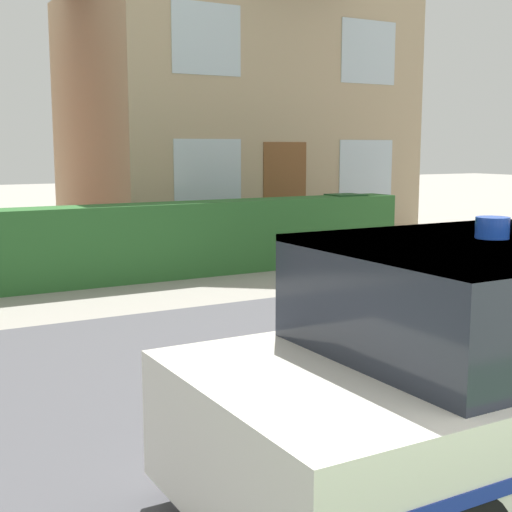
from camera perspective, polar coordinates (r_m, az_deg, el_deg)
name	(u,v)px	position (r m, az deg, el deg)	size (l,w,h in m)	color
road_strip	(248,411)	(5.55, -0.61, -12.32)	(28.00, 6.91, 0.01)	#4C4C51
garden_hedge	(111,244)	(10.76, -11.51, 0.93)	(10.27, 0.65, 1.15)	#2D662D
police_car	(503,371)	(4.44, 19.17, -8.68)	(3.92, 1.71, 1.60)	black
house_right	(229,71)	(16.95, -2.16, 14.55)	(7.17, 5.73, 7.32)	tan
wheelie_bin	(345,227)	(12.83, 7.14, 2.34)	(0.61, 0.57, 1.17)	#23662D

